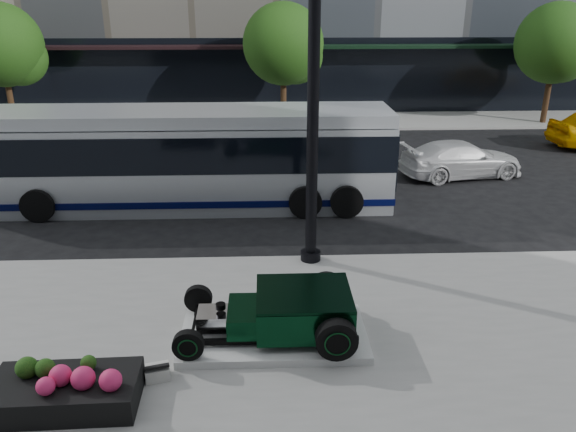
{
  "coord_description": "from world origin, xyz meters",
  "views": [
    {
      "loc": [
        0.13,
        -14.34,
        6.02
      ],
      "look_at": [
        0.62,
        -2.09,
        1.2
      ],
      "focal_mm": 35.0,
      "sensor_mm": 36.0,
      "label": 1
    }
  ],
  "objects_px": {
    "flower_planter": "(65,390)",
    "white_sedan": "(461,159)",
    "transit_bus": "(191,157)",
    "lamppost": "(313,91)",
    "hot_rod": "(292,311)"
  },
  "relations": [
    {
      "from": "white_sedan",
      "to": "transit_bus",
      "type": "bearing_deg",
      "value": 93.79
    },
    {
      "from": "transit_bus",
      "to": "lamppost",
      "type": "bearing_deg",
      "value": -52.71
    },
    {
      "from": "hot_rod",
      "to": "flower_planter",
      "type": "xyz_separation_m",
      "value": [
        -3.56,
        -1.68,
        -0.31
      ]
    },
    {
      "from": "hot_rod",
      "to": "lamppost",
      "type": "height_order",
      "value": "lamppost"
    },
    {
      "from": "lamppost",
      "to": "transit_bus",
      "type": "distance_m",
      "value": 6.07
    },
    {
      "from": "white_sedan",
      "to": "flower_planter",
      "type": "bearing_deg",
      "value": 128.31
    },
    {
      "from": "hot_rod",
      "to": "white_sedan",
      "type": "relative_size",
      "value": 0.74
    },
    {
      "from": "lamppost",
      "to": "flower_planter",
      "type": "height_order",
      "value": "lamppost"
    },
    {
      "from": "hot_rod",
      "to": "white_sedan",
      "type": "xyz_separation_m",
      "value": [
        6.48,
        10.11,
        -0.06
      ]
    },
    {
      "from": "lamppost",
      "to": "white_sedan",
      "type": "xyz_separation_m",
      "value": [
        5.87,
        6.81,
        -3.5
      ]
    },
    {
      "from": "hot_rod",
      "to": "lamppost",
      "type": "bearing_deg",
      "value": 79.59
    },
    {
      "from": "flower_planter",
      "to": "white_sedan",
      "type": "bearing_deg",
      "value": 49.57
    },
    {
      "from": "hot_rod",
      "to": "lamppost",
      "type": "xyz_separation_m",
      "value": [
        0.6,
        3.29,
        3.43
      ]
    },
    {
      "from": "flower_planter",
      "to": "white_sedan",
      "type": "relative_size",
      "value": 0.52
    },
    {
      "from": "hot_rod",
      "to": "transit_bus",
      "type": "relative_size",
      "value": 0.27
    }
  ]
}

